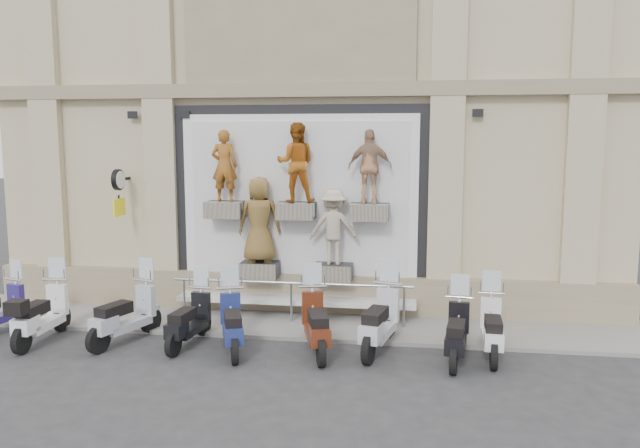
# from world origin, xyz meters

# --- Properties ---
(ground) EXTENTS (90.00, 90.00, 0.00)m
(ground) POSITION_xyz_m (0.00, 0.00, 0.00)
(ground) COLOR #2F2F31
(ground) RESTS_ON ground
(sidewalk) EXTENTS (16.00, 2.20, 0.08)m
(sidewalk) POSITION_xyz_m (0.00, 2.10, 0.04)
(sidewalk) COLOR gray
(sidewalk) RESTS_ON ground
(building) EXTENTS (14.00, 8.60, 12.00)m
(building) POSITION_xyz_m (0.00, 7.00, 6.00)
(building) COLOR #BDAD8A
(building) RESTS_ON ground
(shop_vitrine) EXTENTS (5.60, 0.83, 4.30)m
(shop_vitrine) POSITION_xyz_m (0.03, 2.75, 2.36)
(shop_vitrine) COLOR black
(shop_vitrine) RESTS_ON ground
(guard_rail) EXTENTS (5.06, 0.10, 0.93)m
(guard_rail) POSITION_xyz_m (0.00, 2.00, 0.47)
(guard_rail) COLOR #9EA0A5
(guard_rail) RESTS_ON ground
(clock_sign_bracket) EXTENTS (0.10, 0.80, 1.02)m
(clock_sign_bracket) POSITION_xyz_m (-3.90, 2.47, 2.80)
(clock_sign_bracket) COLOR black
(clock_sign_bracket) RESTS_ON ground
(scooter_b) EXTENTS (0.59, 1.88, 1.52)m
(scooter_b) POSITION_xyz_m (-4.47, 0.28, 0.76)
(scooter_b) COLOR white
(scooter_b) RESTS_ON ground
(scooter_c) EXTENTS (1.10, 1.95, 1.53)m
(scooter_c) POSITION_xyz_m (-2.89, 0.47, 0.76)
(scooter_c) COLOR #A5A9B3
(scooter_c) RESTS_ON ground
(scooter_d) EXTENTS (0.69, 1.75, 1.39)m
(scooter_d) POSITION_xyz_m (-1.64, 0.48, 0.69)
(scooter_d) COLOR black
(scooter_d) RESTS_ON ground
(scooter_e) EXTENTS (1.11, 1.88, 1.47)m
(scooter_e) POSITION_xyz_m (-0.75, 0.29, 0.74)
(scooter_e) COLOR navy
(scooter_e) RESTS_ON ground
(scooter_f) EXTENTS (1.04, 1.97, 1.54)m
(scooter_f) POSITION_xyz_m (0.76, 0.43, 0.77)
(scooter_f) COLOR #501D0D
(scooter_f) RESTS_ON ground
(scooter_g) EXTENTS (0.97, 2.03, 1.59)m
(scooter_g) POSITION_xyz_m (1.88, 0.69, 0.79)
(scooter_g) COLOR #B6B7BD
(scooter_g) RESTS_ON ground
(scooter_h) EXTENTS (0.74, 1.80, 1.42)m
(scooter_h) POSITION_xyz_m (3.23, 0.37, 0.71)
(scooter_h) COLOR black
(scooter_h) RESTS_ON ground
(scooter_i) EXTENTS (0.62, 1.80, 1.44)m
(scooter_i) POSITION_xyz_m (3.86, 0.69, 0.72)
(scooter_i) COLOR white
(scooter_i) RESTS_ON ground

